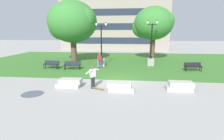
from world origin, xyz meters
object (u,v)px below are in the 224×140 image
object	(u,v)px
park_bench_near_right	(72,65)
person_bystander_near_lawn	(100,60)
park_bench_near_left	(51,64)
person_skateboarder	(93,75)
concrete_block_right	(180,86)
lamp_post_center	(102,58)
park_bench_far_left	(193,66)
skateboard	(98,88)
concrete_block_left	(120,87)
lamp_post_right	(151,57)
concrete_block_center	(69,83)

from	to	relation	value
park_bench_near_right	person_bystander_near_lawn	size ratio (longest dim) A/B	1.09
park_bench_near_left	person_skateboarder	bearing A→B (deg)	-45.96
concrete_block_right	lamp_post_center	bearing A→B (deg)	130.51
park_bench_near_left	park_bench_far_left	size ratio (longest dim) A/B	1.00
skateboard	park_bench_near_right	size ratio (longest dim) A/B	0.54
concrete_block_left	park_bench_near_right	distance (m)	8.79
concrete_block_left	skateboard	world-z (taller)	concrete_block_left
lamp_post_right	person_bystander_near_lawn	distance (m)	6.35
lamp_post_center	person_bystander_near_lawn	xyz separation A→B (m)	(-0.04, -1.09, -0.08)
skateboard	person_bystander_near_lawn	bearing A→B (deg)	99.09
concrete_block_right	skateboard	world-z (taller)	concrete_block_right
concrete_block_center	park_bench_near_left	bearing A→B (deg)	124.60
lamp_post_right	concrete_block_left	bearing A→B (deg)	-107.48
skateboard	park_bench_near_left	xyz separation A→B (m)	(-6.57, 6.61, 0.45)
concrete_block_left	skateboard	xyz separation A→B (m)	(-1.65, 0.16, -0.22)
park_bench_near_left	lamp_post_center	size ratio (longest dim) A/B	0.36
park_bench_near_left	lamp_post_right	world-z (taller)	lamp_post_right
skateboard	person_bystander_near_lawn	world-z (taller)	person_bystander_near_lawn
park_bench_near_right	lamp_post_right	distance (m)	9.43
park_bench_near_right	person_bystander_near_lawn	world-z (taller)	person_bystander_near_lawn
concrete_block_center	park_bench_near_left	distance (m)	7.60
concrete_block_left	park_bench_near_left	xyz separation A→B (m)	(-8.22, 6.78, 0.23)
concrete_block_right	person_bystander_near_lawn	bearing A→B (deg)	134.74
lamp_post_center	concrete_block_center	bearing A→B (deg)	-97.50
lamp_post_right	lamp_post_center	distance (m)	6.03
person_bystander_near_lawn	park_bench_far_left	bearing A→B (deg)	-2.72
concrete_block_right	lamp_post_right	size ratio (longest dim) A/B	0.34
concrete_block_right	lamp_post_right	xyz separation A→B (m)	(-1.08, 9.29, 0.80)
park_bench_far_left	lamp_post_right	size ratio (longest dim) A/B	0.34
concrete_block_center	park_bench_near_right	world-z (taller)	park_bench_near_right
person_bystander_near_lawn	park_bench_near_right	bearing A→B (deg)	-159.96
park_bench_near_left	lamp_post_center	bearing A→B (deg)	20.55
park_bench_near_left	person_bystander_near_lawn	bearing A→B (deg)	9.84
park_bench_near_left	lamp_post_center	world-z (taller)	lamp_post_center
person_skateboarder	lamp_post_center	xyz separation A→B (m)	(-0.76, 8.39, 0.09)
lamp_post_right	lamp_post_center	xyz separation A→B (m)	(-5.93, -1.08, -0.04)
skateboard	person_bystander_near_lawn	xyz separation A→B (m)	(-1.21, 7.54, 0.90)
concrete_block_right	park_bench_far_left	distance (m)	7.31
skateboard	lamp_post_center	bearing A→B (deg)	97.72
person_skateboarder	park_bench_far_left	size ratio (longest dim) A/B	0.92
park_bench_near_right	skateboard	bearing A→B (deg)	-57.82
concrete_block_left	park_bench_near_left	distance (m)	10.65
park_bench_far_left	concrete_block_center	bearing A→B (deg)	-149.03
park_bench_far_left	concrete_block_left	bearing A→B (deg)	-135.12
skateboard	lamp_post_center	world-z (taller)	lamp_post_center
concrete_block_right	park_bench_near_right	bearing A→B (deg)	148.59
concrete_block_right	person_skateboarder	distance (m)	6.29
skateboard	park_bench_far_left	xyz separation A→B (m)	(8.90, 7.06, 0.45)
park_bench_far_left	person_bystander_near_lawn	size ratio (longest dim) A/B	1.08
park_bench_near_right	lamp_post_right	world-z (taller)	lamp_post_right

